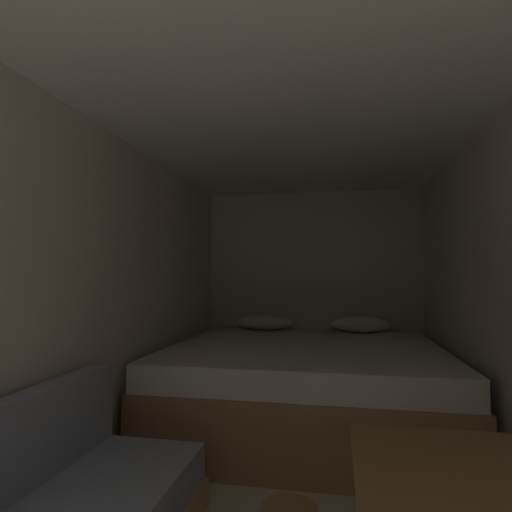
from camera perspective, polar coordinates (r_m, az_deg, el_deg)
name	(u,v)px	position (r m, az deg, el deg)	size (l,w,h in m)	color
wall_back	(313,291)	(4.51, 7.74, -4.70)	(2.34, 0.05, 2.11)	beige
wall_left	(88,304)	(2.58, -22.01, -6.05)	(0.05, 4.61, 2.11)	beige
ceiling_slab	(287,103)	(2.36, 4.27, 20.17)	(2.34, 4.61, 0.05)	white
bed	(306,384)	(3.55, 6.83, -17.00)	(2.12, 2.01, 0.81)	#9E7247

